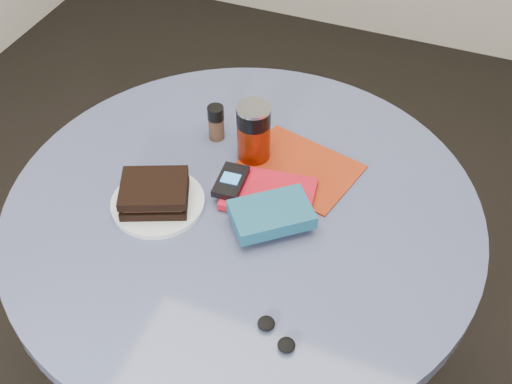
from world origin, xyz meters
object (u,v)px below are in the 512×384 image
at_px(table, 244,254).
at_px(red_book, 269,194).
at_px(headphones, 276,334).
at_px(plate, 158,203).
at_px(magazine, 299,168).
at_px(sandwich, 154,193).
at_px(novel, 271,214).
at_px(pepper_grinder, 216,122).
at_px(mp3_player, 231,181).
at_px(soda_can, 254,132).

xyz_separation_m(table, red_book, (0.04, 0.04, 0.18)).
bearing_deg(headphones, table, 122.84).
xyz_separation_m(plate, magazine, (0.24, 0.21, -0.00)).
height_order(table, plate, plate).
xyz_separation_m(sandwich, novel, (0.24, 0.03, -0.00)).
bearing_deg(novel, red_book, 75.19).
xyz_separation_m(magazine, novel, (0.00, -0.18, 0.03)).
xyz_separation_m(pepper_grinder, magazine, (0.21, -0.03, -0.04)).
bearing_deg(novel, pepper_grinder, 96.03).
distance_m(sandwich, novel, 0.25).
bearing_deg(red_book, mp3_player, 178.59).
height_order(pepper_grinder, headphones, pepper_grinder).
xyz_separation_m(novel, mp3_player, (-0.12, 0.06, -0.01)).
distance_m(plate, sandwich, 0.03).
xyz_separation_m(table, pepper_grinder, (-0.14, 0.18, 0.21)).
bearing_deg(red_book, table, -145.15).
xyz_separation_m(sandwich, soda_can, (0.13, 0.22, 0.03)).
distance_m(pepper_grinder, headphones, 0.55).
bearing_deg(sandwich, mp3_player, 37.06).
relative_size(magazine, novel, 1.56).
bearing_deg(headphones, mp3_player, 125.41).
xyz_separation_m(table, novel, (0.08, -0.03, 0.20)).
xyz_separation_m(pepper_grinder, novel, (0.22, -0.21, -0.01)).
bearing_deg(red_book, novel, -73.93).
distance_m(magazine, mp3_player, 0.17).
height_order(red_book, mp3_player, mp3_player).
relative_size(magazine, mp3_player, 2.42).
distance_m(novel, headphones, 0.26).
height_order(plate, sandwich, sandwich).
bearing_deg(soda_can, magazine, -0.39).
height_order(soda_can, red_book, soda_can).
bearing_deg(mp3_player, table, -37.60).
xyz_separation_m(soda_can, headphones, (0.21, -0.42, -0.06)).
relative_size(plate, mp3_player, 1.92).
bearing_deg(soda_can, novel, -58.72).
distance_m(soda_can, red_book, 0.15).
distance_m(table, mp3_player, 0.20).
bearing_deg(novel, plate, 148.10).
bearing_deg(pepper_grinder, red_book, -37.47).
bearing_deg(red_book, soda_can, 116.95).
height_order(plate, soda_can, soda_can).
height_order(pepper_grinder, magazine, pepper_grinder).
distance_m(table, red_book, 0.19).
bearing_deg(plate, mp3_player, 36.98).
height_order(table, novel, novel).
bearing_deg(table, red_book, 43.27).
relative_size(table, red_book, 5.27).
height_order(plate, headphones, headphones).
xyz_separation_m(plate, sandwich, (-0.00, -0.00, 0.03)).
bearing_deg(table, sandwich, -158.24).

